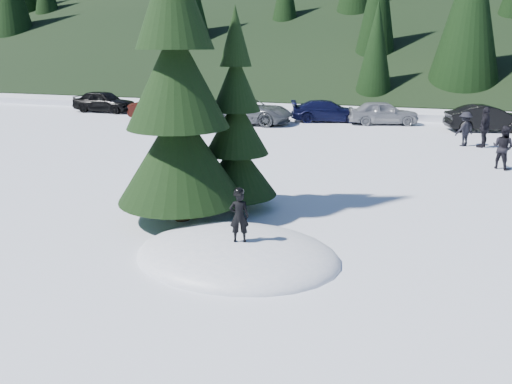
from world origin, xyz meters
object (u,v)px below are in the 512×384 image
(spruce_short, at_px, (236,133))
(car_0, at_px, (104,101))
(car_1, at_px, (160,108))
(car_2, at_px, (247,111))
(spruce_tall, at_px, (177,91))
(adult_0, at_px, (503,147))
(car_5, at_px, (487,118))
(car_3, at_px, (327,111))
(child_skier, at_px, (239,216))
(car_4, at_px, (383,113))
(adult_1, at_px, (485,127))
(adult_2, at_px, (465,129))

(spruce_short, distance_m, car_0, 23.18)
(car_1, xyz_separation_m, car_2, (5.74, -0.13, 0.10))
(spruce_tall, distance_m, adult_0, 12.56)
(car_0, relative_size, car_2, 0.81)
(car_0, distance_m, car_5, 23.92)
(car_1, relative_size, car_3, 0.89)
(child_skier, distance_m, car_5, 20.87)
(spruce_tall, relative_size, car_4, 2.18)
(adult_1, height_order, car_2, adult_1)
(child_skier, distance_m, car_0, 26.62)
(spruce_tall, relative_size, spruce_short, 1.60)
(car_0, distance_m, car_2, 11.12)
(spruce_tall, bearing_deg, car_3, 89.18)
(spruce_short, xyz_separation_m, adult_1, (7.34, 11.58, -1.21))
(car_4, bearing_deg, adult_1, -154.49)
(car_0, distance_m, car_1, 5.50)
(car_1, distance_m, car_3, 10.24)
(car_2, bearing_deg, car_4, -72.55)
(spruce_tall, bearing_deg, car_4, 79.28)
(child_skier, xyz_separation_m, car_4, (1.16, 20.60, -0.35))
(adult_0, relative_size, car_2, 0.30)
(adult_0, relative_size, car_5, 0.38)
(adult_0, distance_m, adult_2, 4.38)
(spruce_tall, bearing_deg, adult_1, 57.27)
(car_0, height_order, car_4, car_0)
(adult_0, bearing_deg, car_1, 11.85)
(child_skier, height_order, car_0, child_skier)
(car_2, relative_size, car_4, 1.34)
(adult_1, xyz_separation_m, adult_2, (-0.79, 0.08, -0.12))
(adult_1, bearing_deg, adult_2, -71.02)
(car_0, relative_size, car_4, 1.08)
(adult_1, distance_m, car_5, 4.81)
(car_1, height_order, car_5, car_5)
(car_2, distance_m, car_3, 4.84)
(car_3, bearing_deg, spruce_tall, 162.76)
(car_1, bearing_deg, spruce_short, -166.57)
(child_skier, distance_m, adult_0, 12.53)
(child_skier, height_order, car_3, child_skier)
(adult_1, xyz_separation_m, car_1, (-18.09, 3.50, -0.26))
(car_3, bearing_deg, adult_1, -141.37)
(adult_2, xyz_separation_m, car_0, (-22.54, 5.07, -0.04))
(car_4, bearing_deg, car_5, -113.81)
(spruce_short, bearing_deg, car_3, 92.44)
(child_skier, xyz_separation_m, car_1, (-12.10, 18.54, -0.39))
(adult_1, height_order, car_0, adult_1)
(car_0, bearing_deg, adult_0, -110.76)
(adult_2, height_order, car_3, adult_2)
(adult_2, bearing_deg, car_4, -97.25)
(spruce_short, distance_m, car_1, 18.58)
(adult_1, height_order, car_1, adult_1)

